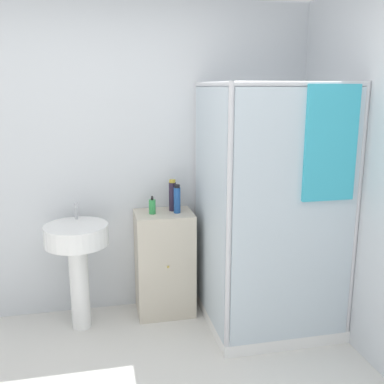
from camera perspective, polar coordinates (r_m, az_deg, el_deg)
The scene contains 7 objects.
wall_back at distance 3.67m, azimuth -10.80°, elevation 3.83°, with size 6.40×0.06×2.50m, color silver.
shower_enclosure at distance 3.54m, azimuth 9.24°, elevation -9.27°, with size 0.95×0.98×1.87m.
vanity_cabinet at distance 3.72m, azimuth -3.51°, elevation -9.00°, with size 0.46×0.38×0.86m.
sink at distance 3.52m, azimuth -14.35°, elevation -7.20°, with size 0.48×0.48×0.96m.
soap_dispenser at distance 3.55m, azimuth -5.07°, elevation -1.85°, with size 0.05×0.05×0.14m.
shampoo_bottle_tall_black at distance 3.61m, azimuth -2.49°, elevation -0.45°, with size 0.06×0.06×0.26m.
shampoo_bottle_blue at distance 3.55m, azimuth -1.91°, elevation -0.92°, with size 0.05×0.05×0.23m.
Camera 1 is at (-0.09, -1.92, 1.83)m, focal length 42.00 mm.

